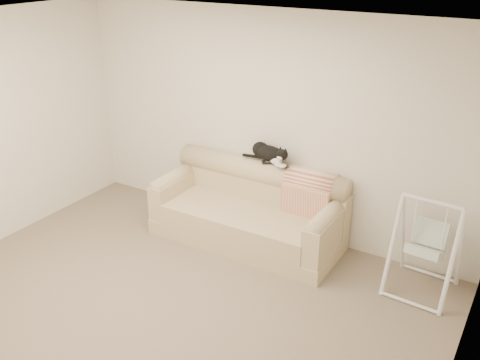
% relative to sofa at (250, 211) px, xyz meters
% --- Properties ---
extents(ground_plane, '(5.00, 5.00, 0.00)m').
position_rel_sofa_xyz_m(ground_plane, '(-0.00, -1.62, -0.35)').
color(ground_plane, '#766553').
rests_on(ground_plane, ground).
extents(room_shell, '(5.04, 4.04, 2.60)m').
position_rel_sofa_xyz_m(room_shell, '(-0.00, -1.62, 1.18)').
color(room_shell, beige).
rests_on(room_shell, ground).
extents(sofa, '(2.20, 0.93, 0.90)m').
position_rel_sofa_xyz_m(sofa, '(0.00, 0.00, 0.00)').
color(sofa, '#BCB089').
rests_on(sofa, ground).
extents(remote_a, '(0.18, 0.12, 0.03)m').
position_rel_sofa_xyz_m(remote_a, '(0.13, 0.23, 0.56)').
color(remote_a, black).
rests_on(remote_a, sofa).
extents(remote_b, '(0.17, 0.05, 0.02)m').
position_rel_sofa_xyz_m(remote_b, '(0.31, 0.22, 0.56)').
color(remote_b, black).
rests_on(remote_b, sofa).
extents(tuxedo_cat, '(0.61, 0.31, 0.24)m').
position_rel_sofa_xyz_m(tuxedo_cat, '(0.10, 0.26, 0.66)').
color(tuxedo_cat, black).
rests_on(tuxedo_cat, sofa).
extents(throw_blanket, '(0.56, 0.38, 0.58)m').
position_rel_sofa_xyz_m(throw_blanket, '(0.65, 0.23, 0.37)').
color(throw_blanket, '#D05341').
rests_on(throw_blanket, sofa).
extents(baby_swing, '(0.65, 0.69, 1.01)m').
position_rel_sofa_xyz_m(baby_swing, '(1.99, -0.01, 0.15)').
color(baby_swing, white).
rests_on(baby_swing, ground).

